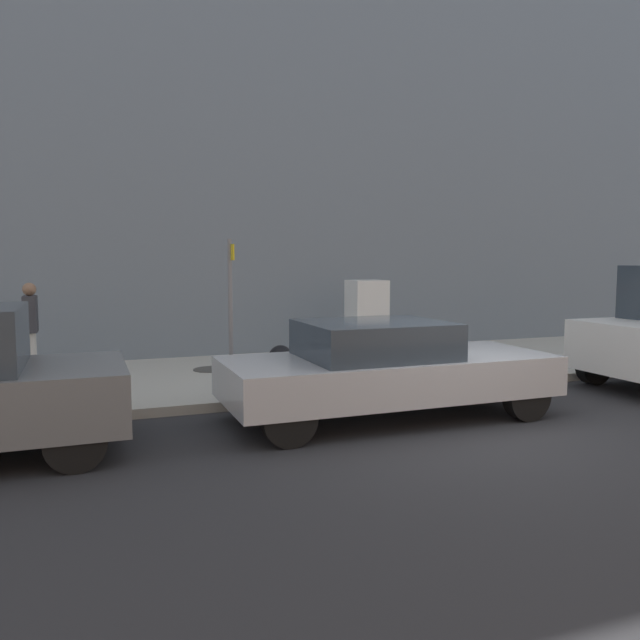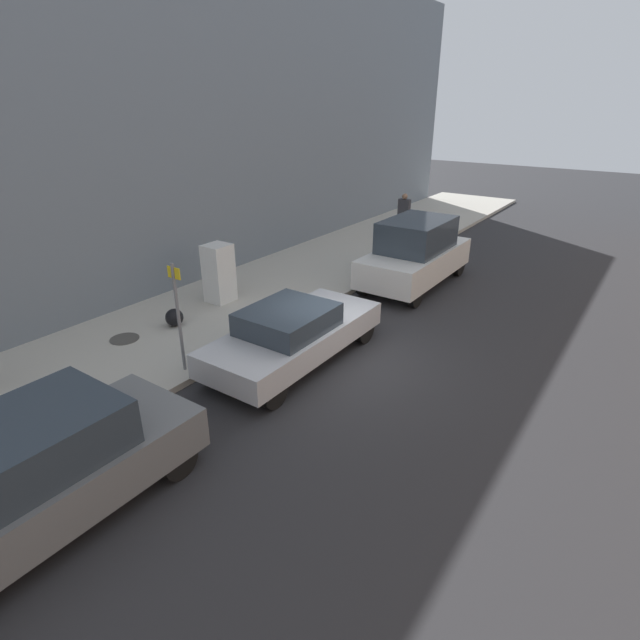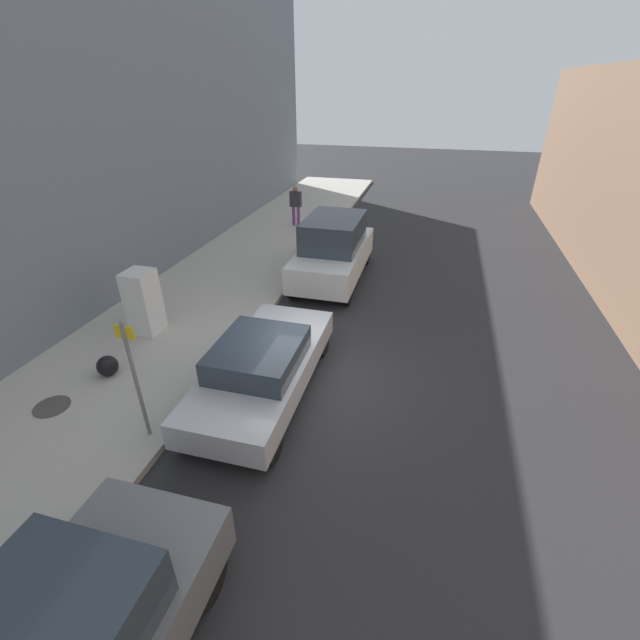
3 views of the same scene
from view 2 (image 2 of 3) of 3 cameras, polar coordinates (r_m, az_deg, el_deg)
name	(u,v)px [view 2 (image 2 of 3)]	position (r m, az deg, el deg)	size (l,w,h in m)	color
ground_plane	(342,359)	(11.67, 2.59, -4.50)	(80.00, 80.00, 0.00)	#28282B
sidewalk_slab	(212,314)	(14.17, -12.27, 0.63)	(4.54, 44.00, 0.15)	#B2ADA0
building_facade_near	(109,120)	(15.72, -22.94, 20.29)	(2.13, 39.60, 10.04)	slate
discarded_refrigerator	(219,273)	(14.62, -11.48, 5.27)	(0.67, 0.73, 1.67)	white
manhole_cover	(124,339)	(13.17, -21.44, -2.02)	(0.70, 0.70, 0.02)	#47443F
street_sign_post	(178,312)	(10.77, -15.92, 0.87)	(0.36, 0.07, 2.41)	slate
fire_hydrant	(399,247)	(18.99, 9.07, 8.28)	(0.22, 0.22, 0.71)	red
trash_bag	(174,317)	(13.44, -16.31, 0.28)	(0.46, 0.46, 0.46)	black
pedestrian_standing_near	(404,211)	(22.05, 9.57, 12.20)	(0.51, 0.24, 1.76)	#7A3D7F
parked_suv_gray	(24,478)	(8.11, -30.76, -15.26)	(1.92, 4.86, 1.72)	slate
parked_sedan_silver	(293,333)	(11.25, -3.07, -1.53)	(1.87, 4.66, 1.39)	silver
parked_van_white	(415,253)	(16.28, 10.86, 7.50)	(1.96, 4.64, 2.14)	silver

